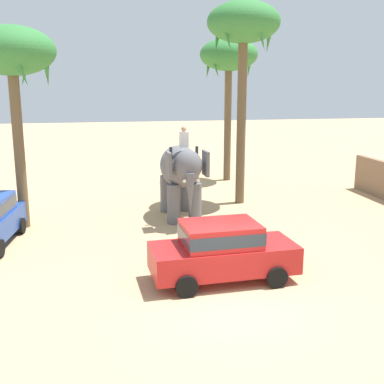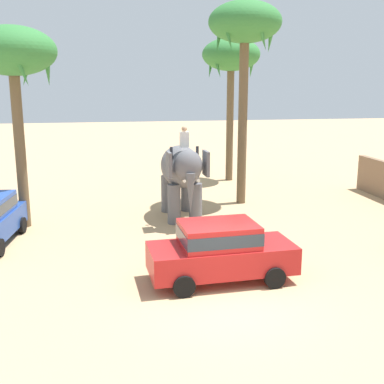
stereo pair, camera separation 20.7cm
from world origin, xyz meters
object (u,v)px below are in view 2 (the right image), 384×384
Objects in this scene: elephant_with_mahout at (182,171)px; palm_tree_behind_elephant at (13,56)px; palm_tree_near_hut at (231,59)px; palm_tree_left_of_road at (245,29)px; car_sedan_foreground at (220,249)px.

elephant_with_mahout is 0.51× the size of palm_tree_behind_elephant.
palm_tree_left_of_road is (-0.85, -5.39, 0.98)m from palm_tree_near_hut.
palm_tree_behind_elephant is 0.95× the size of palm_tree_near_hut.
palm_tree_left_of_road is at bearing 12.67° from palm_tree_behind_elephant.
palm_tree_near_hut is (4.00, 14.08, 5.89)m from car_sedan_foreground.
palm_tree_left_of_road is at bearing -98.98° from palm_tree_near_hut.
elephant_with_mahout is 0.49× the size of palm_tree_near_hut.
palm_tree_left_of_road reaches higher than elephant_with_mahout.
palm_tree_left_of_road reaches higher than car_sedan_foreground.
palm_tree_left_of_road reaches higher than palm_tree_behind_elephant.
elephant_with_mahout is 0.43× the size of palm_tree_left_of_road.
car_sedan_foreground is 0.46× the size of palm_tree_left_of_road.
elephant_with_mahout is at bearing 90.12° from car_sedan_foreground.
car_sedan_foreground is at bearing -89.88° from elephant_with_mahout.
palm_tree_left_of_road is at bearing 33.81° from elephant_with_mahout.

